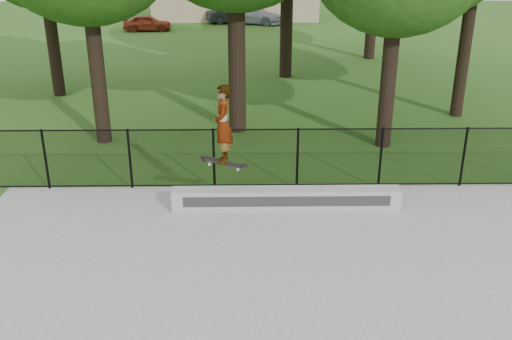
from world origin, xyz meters
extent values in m
cube|color=#B1B0AB|center=(-0.34, 4.70, 0.30)|extent=(5.08, 0.40, 0.48)
imported|color=maroon|center=(-7.66, 31.23, 0.52)|extent=(3.12, 1.39, 1.05)
imported|color=black|center=(-2.21, 34.84, 0.59)|extent=(3.49, 2.20, 1.18)
imported|color=#A2A5B8|center=(-0.78, 34.48, 0.63)|extent=(4.35, 3.18, 1.25)
cube|color=black|center=(-1.70, 4.46, 1.27)|extent=(0.82, 0.23, 0.26)
imported|color=#A9DDDE|center=(-1.70, 4.46, 2.12)|extent=(0.40, 0.61, 1.66)
cylinder|color=black|center=(-6.00, 5.90, 0.81)|extent=(0.06, 0.06, 1.50)
cylinder|color=black|center=(-4.00, 5.90, 0.81)|extent=(0.06, 0.06, 1.50)
cylinder|color=black|center=(-2.00, 5.90, 0.81)|extent=(0.06, 0.06, 1.50)
cylinder|color=black|center=(0.00, 5.90, 0.81)|extent=(0.06, 0.06, 1.50)
cylinder|color=black|center=(2.00, 5.90, 0.81)|extent=(0.06, 0.06, 1.50)
cylinder|color=black|center=(4.00, 5.90, 0.81)|extent=(0.06, 0.06, 1.50)
cylinder|color=black|center=(0.00, 5.90, 1.53)|extent=(16.00, 0.04, 0.04)
cylinder|color=black|center=(0.00, 5.90, 0.11)|extent=(16.00, 0.04, 0.04)
cube|color=black|center=(0.00, 5.90, 0.81)|extent=(16.00, 0.01, 1.50)
cylinder|color=black|center=(-5.50, 9.50, 2.33)|extent=(0.44, 0.44, 4.66)
cylinder|color=black|center=(-1.50, 10.50, 2.49)|extent=(0.44, 0.44, 4.98)
cylinder|color=black|center=(2.80, 9.00, 2.16)|extent=(0.44, 0.44, 4.32)
cylinder|color=black|center=(6.00, 12.00, 2.63)|extent=(0.44, 0.44, 5.25)
cylinder|color=black|center=(-8.50, 15.00, 2.18)|extent=(0.44, 0.44, 4.36)
cylinder|color=black|center=(0.50, 18.00, 2.46)|extent=(0.44, 0.44, 4.92)
cylinder|color=black|center=(5.00, 22.00, 2.15)|extent=(0.44, 0.44, 4.30)
camera|label=1|loc=(-1.20, -6.80, 5.71)|focal=40.00mm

